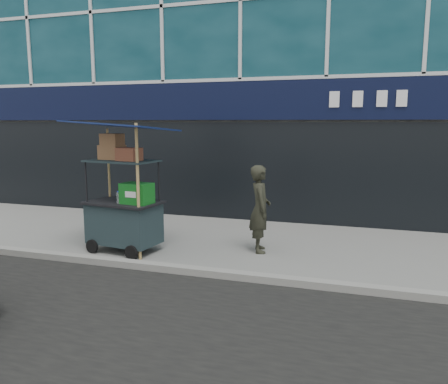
% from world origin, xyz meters
% --- Properties ---
extents(ground, '(80.00, 80.00, 0.00)m').
position_xyz_m(ground, '(0.00, 0.00, 0.00)').
color(ground, slate).
rests_on(ground, ground).
extents(curb, '(80.00, 0.18, 0.12)m').
position_xyz_m(curb, '(0.00, -0.20, 0.06)').
color(curb, gray).
rests_on(curb, ground).
extents(vendor_cart, '(1.96, 1.52, 2.44)m').
position_xyz_m(vendor_cart, '(-1.33, 0.63, 0.85)').
color(vendor_cart, '#1B2B2E').
rests_on(vendor_cart, ground).
extents(vendor_man, '(0.56, 0.68, 1.62)m').
position_xyz_m(vendor_man, '(1.08, 1.37, 0.81)').
color(vendor_man, '#27281D').
rests_on(vendor_man, ground).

